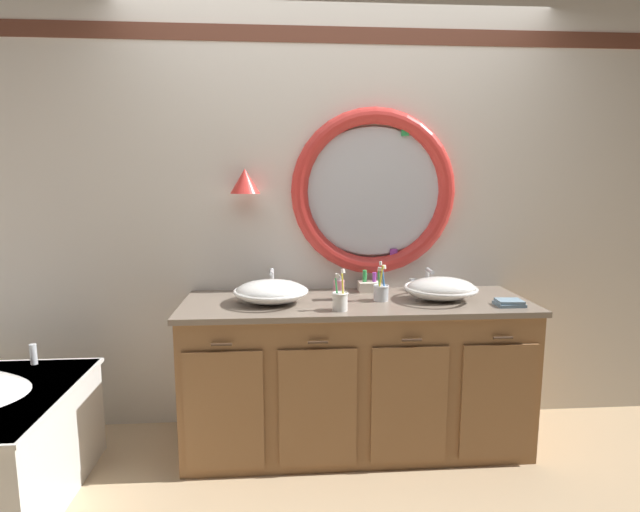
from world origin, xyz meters
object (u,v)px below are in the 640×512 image
toothbrush_holder_right (381,291)px  toiletry_basket (369,286)px  soap_dispenser (339,289)px  sink_basin_right (441,289)px  folded_hand_towel (509,303)px  toothbrush_holder_left (340,300)px  sink_basin_left (271,292)px

toothbrush_holder_right → toiletry_basket: (-0.03, 0.23, -0.02)m
soap_dispenser → toiletry_basket: soap_dispenser is taller
sink_basin_right → toothbrush_holder_right: bearing=178.1°
toothbrush_holder_right → sink_basin_right: bearing=-1.9°
sink_basin_right → folded_hand_towel: bearing=-24.8°
toothbrush_holder_left → toiletry_basket: size_ratio=1.68×
sink_basin_left → toothbrush_holder_right: toothbrush_holder_right is taller
toothbrush_holder_left → toiletry_basket: 0.48m
sink_basin_left → toiletry_basket: 0.63m
soap_dispenser → toiletry_basket: bearing=43.1°
sink_basin_left → sink_basin_right: size_ratio=1.00×
sink_basin_left → folded_hand_towel: sink_basin_left is taller
sink_basin_right → toothbrush_holder_left: 0.61m
toothbrush_holder_right → folded_hand_towel: 0.68m
toothbrush_holder_left → toiletry_basket: bearing=61.9°
toothbrush_holder_right → soap_dispenser: size_ratio=1.59×
sink_basin_left → toothbrush_holder_right: 0.61m
toothbrush_holder_left → toiletry_basket: toothbrush_holder_left is taller
sink_basin_left → soap_dispenser: bearing=7.6°
toothbrush_holder_left → soap_dispenser: size_ratio=1.54×
toothbrush_holder_right → soap_dispenser: 0.23m
toothbrush_holder_left → soap_dispenser: 0.23m
soap_dispenser → toothbrush_holder_right: bearing=-9.7°
sink_basin_right → toiletry_basket: 0.43m
folded_hand_towel → toiletry_basket: toiletry_basket is taller
toothbrush_holder_left → toothbrush_holder_right: 0.31m
sink_basin_right → soap_dispenser: bearing=174.9°
soap_dispenser → folded_hand_towel: (0.89, -0.20, -0.04)m
folded_hand_towel → toothbrush_holder_left: bearing=-178.2°
sink_basin_left → soap_dispenser: 0.38m
toothbrush_holder_left → folded_hand_towel: toothbrush_holder_left is taller
toothbrush_holder_right → folded_hand_towel: (0.66, -0.16, -0.04)m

